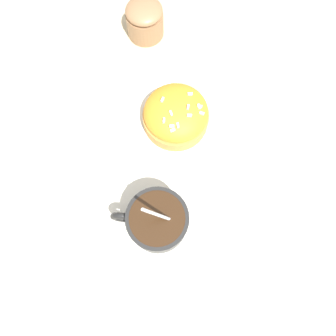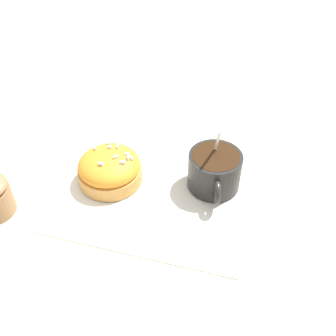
% 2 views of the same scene
% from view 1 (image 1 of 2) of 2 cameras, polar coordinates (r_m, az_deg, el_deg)
% --- Properties ---
extents(ground_plane, '(3.00, 3.00, 0.00)m').
position_cam_1_polar(ground_plane, '(0.49, -1.17, -0.12)').
color(ground_plane, '#C6B793').
extents(paper_napkin, '(0.32, 0.30, 0.00)m').
position_cam_1_polar(paper_napkin, '(0.49, -1.17, -0.07)').
color(paper_napkin, white).
rests_on(paper_napkin, ground_plane).
extents(coffee_cup, '(0.08, 0.10, 0.11)m').
position_cam_1_polar(coffee_cup, '(0.44, -1.98, -9.18)').
color(coffee_cup, black).
rests_on(coffee_cup, paper_napkin).
extents(frosted_pastry, '(0.10, 0.10, 0.05)m').
position_cam_1_polar(frosted_pastry, '(0.49, 1.39, 9.25)').
color(frosted_pastry, '#D19347').
rests_on(frosted_pastry, paper_napkin).
extents(sugar_bowl, '(0.06, 0.06, 0.06)m').
position_cam_1_polar(sugar_bowl, '(0.59, -4.07, 24.36)').
color(sugar_bowl, '#99704C').
rests_on(sugar_bowl, ground_plane).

